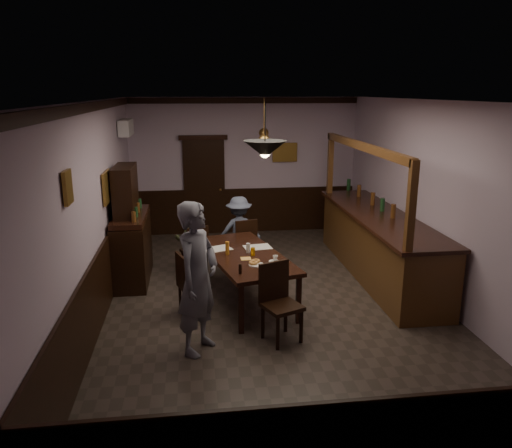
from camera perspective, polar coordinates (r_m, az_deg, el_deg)
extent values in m
cube|color=#2D2621|center=(7.73, 1.90, -8.94)|extent=(5.00, 8.00, 0.01)
cube|color=white|center=(7.06, 2.12, 13.93)|extent=(5.00, 8.00, 0.01)
cube|color=#BCA5C0|center=(11.15, -1.33, 6.62)|extent=(5.00, 0.01, 3.00)
cube|color=#BCA5C0|center=(3.58, 12.64, -12.58)|extent=(5.00, 0.01, 3.00)
cube|color=#BCA5C0|center=(7.28, -17.80, 1.33)|extent=(0.01, 8.00, 3.00)
cube|color=#BCA5C0|center=(8.04, 19.90, 2.39)|extent=(0.01, 8.00, 3.00)
cube|color=black|center=(7.56, -1.31, -3.59)|extent=(1.49, 2.37, 0.06)
cube|color=black|center=(6.68, -1.72, -9.68)|extent=(0.07, 0.07, 0.69)
cube|color=black|center=(6.97, 4.88, -8.61)|extent=(0.07, 0.07, 0.69)
cube|color=black|center=(8.49, -6.32, -4.24)|extent=(0.07, 0.07, 0.69)
cube|color=black|center=(8.73, -0.97, -3.60)|extent=(0.07, 0.07, 0.69)
cube|color=black|center=(8.76, -7.08, -3.13)|extent=(0.51, 0.51, 0.05)
cube|color=black|center=(8.53, -6.67, -1.85)|extent=(0.38, 0.18, 0.47)
cube|color=black|center=(9.03, -6.50, -4.02)|extent=(0.04, 0.04, 0.40)
cube|color=black|center=(8.92, -8.37, -4.34)|extent=(0.04, 0.04, 0.40)
cube|color=black|center=(8.76, -5.67, -4.62)|extent=(0.04, 0.04, 0.40)
cube|color=black|center=(8.64, -7.59, -4.95)|extent=(0.04, 0.04, 0.40)
cube|color=black|center=(9.00, -1.52, -2.40)|extent=(0.50, 0.50, 0.05)
cube|color=black|center=(8.76, -1.10, -1.11)|extent=(0.40, 0.15, 0.48)
cube|color=black|center=(9.28, -0.93, -3.35)|extent=(0.04, 0.04, 0.42)
cube|color=black|center=(9.17, -2.85, -3.59)|extent=(0.04, 0.04, 0.42)
cube|color=black|center=(8.99, -0.15, -3.96)|extent=(0.04, 0.04, 0.42)
cube|color=black|center=(8.87, -2.12, -4.22)|extent=(0.04, 0.04, 0.42)
cube|color=black|center=(6.44, 2.99, -9.40)|extent=(0.58, 0.58, 0.05)
cube|color=black|center=(6.49, 2.05, -6.51)|extent=(0.42, 0.21, 0.52)
cube|color=black|center=(6.33, 2.48, -12.35)|extent=(0.04, 0.04, 0.45)
cube|color=black|center=(6.51, 5.17, -11.58)|extent=(0.04, 0.04, 0.45)
cube|color=black|center=(6.60, 0.77, -11.13)|extent=(0.04, 0.04, 0.45)
cube|color=black|center=(6.77, 3.40, -10.44)|extent=(0.04, 0.04, 0.45)
cube|color=black|center=(7.26, -7.13, -7.02)|extent=(0.50, 0.50, 0.05)
cube|color=black|center=(7.11, -8.56, -5.33)|extent=(0.16, 0.39, 0.47)
cube|color=black|center=(7.25, -5.44, -8.88)|extent=(0.04, 0.04, 0.41)
cube|color=black|center=(7.53, -6.32, -7.98)|extent=(0.04, 0.04, 0.41)
cube|color=black|center=(7.16, -7.87, -9.30)|extent=(0.04, 0.04, 0.41)
cube|color=black|center=(7.44, -8.66, -8.36)|extent=(0.04, 0.04, 0.41)
imported|color=slate|center=(6.07, -6.68, -6.20)|extent=(0.75, 0.83, 1.90)
imported|color=#434C2E|center=(8.90, -7.43, -1.71)|extent=(0.62, 0.51, 1.18)
imported|color=slate|center=(9.12, -1.95, -0.81)|extent=(0.86, 0.54, 1.29)
cube|color=silver|center=(7.77, -4.46, -2.85)|extent=(0.50, 0.43, 0.01)
cube|color=silver|center=(7.83, 0.17, -2.67)|extent=(0.46, 0.35, 0.01)
cube|color=#E9AD55|center=(7.32, -1.17, -3.97)|extent=(0.18, 0.18, 0.00)
cylinder|color=white|center=(7.19, 2.06, -4.29)|extent=(0.15, 0.15, 0.01)
imported|color=white|center=(7.20, 2.22, -3.92)|extent=(0.10, 0.10, 0.07)
cylinder|color=white|center=(7.05, 0.02, -4.67)|extent=(0.22, 0.22, 0.01)
torus|color=#C68C47|center=(7.05, -0.32, -4.44)|extent=(0.13, 0.13, 0.04)
torus|color=#C68C47|center=(7.12, -0.04, -4.24)|extent=(0.13, 0.13, 0.04)
cylinder|color=#FFB015|center=(7.44, -0.36, -3.17)|extent=(0.07, 0.07, 0.12)
cylinder|color=#BF721E|center=(7.48, -3.30, -2.77)|extent=(0.06, 0.06, 0.20)
cylinder|color=silver|center=(7.56, -0.90, -2.75)|extent=(0.06, 0.06, 0.15)
cylinder|color=black|center=(6.72, -1.82, -5.14)|extent=(0.04, 0.04, 0.14)
cube|color=black|center=(8.68, -13.93, -2.90)|extent=(0.53, 1.48, 1.06)
cube|color=black|center=(8.52, -14.18, 0.82)|extent=(0.51, 1.43, 0.08)
cube|color=black|center=(8.44, -14.70, 3.60)|extent=(0.32, 0.95, 0.85)
cube|color=#482A13|center=(8.89, 13.81, -2.47)|extent=(0.86, 4.02, 1.05)
cube|color=black|center=(8.74, 13.91, 0.94)|extent=(0.96, 4.12, 0.06)
cube|color=#482A13|center=(8.41, 12.08, 8.67)|extent=(0.10, 3.93, 0.12)
cube|color=#482A13|center=(6.74, 17.12, 1.86)|extent=(0.10, 0.10, 1.24)
cube|color=#482A13|center=(10.29, 8.41, 6.74)|extent=(0.10, 0.10, 1.24)
cube|color=black|center=(11.12, -5.92, 4.16)|extent=(0.90, 0.06, 2.10)
cube|color=white|center=(9.97, -14.65, 10.63)|extent=(0.20, 0.85, 0.30)
cube|color=olive|center=(5.61, -20.73, 3.93)|extent=(0.04, 0.28, 0.36)
cube|color=olive|center=(8.01, -16.65, 4.08)|extent=(0.04, 0.62, 0.48)
cube|color=olive|center=(11.20, 3.31, 8.18)|extent=(0.55, 0.04, 0.42)
cylinder|color=black|center=(6.43, 1.05, 11.17)|extent=(0.02, 0.02, 0.60)
cone|color=black|center=(6.46, 1.03, 8.54)|extent=(0.56, 0.56, 0.22)
sphere|color=#FFD88C|center=(6.47, 1.03, 8.10)|extent=(0.12, 0.12, 0.12)
cylinder|color=#BF8C3F|center=(8.74, 0.93, 11.86)|extent=(0.02, 0.02, 0.70)
cone|color=#BF8C3F|center=(8.77, 0.92, 9.58)|extent=(0.20, 0.20, 0.22)
sphere|color=#FFD88C|center=(8.78, 0.92, 9.26)|extent=(0.12, 0.12, 0.12)
cylinder|color=#BF8C3F|center=(10.17, 0.90, 12.32)|extent=(0.02, 0.02, 0.70)
cone|color=#BF8C3F|center=(10.19, 0.89, 10.35)|extent=(0.20, 0.20, 0.22)
sphere|color=#FFD88C|center=(10.20, 0.89, 10.07)|extent=(0.12, 0.12, 0.12)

